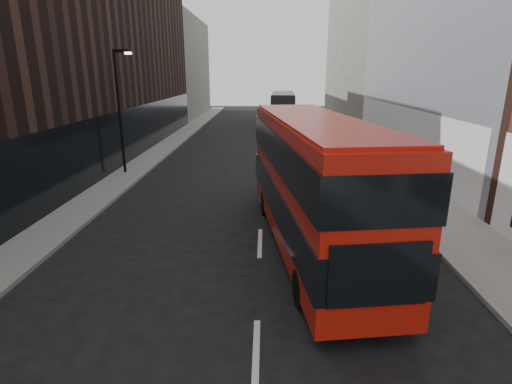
# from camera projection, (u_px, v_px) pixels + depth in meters

# --- Properties ---
(sidewalk_right) EXTENTS (3.00, 80.00, 0.15)m
(sidewalk_right) POSITION_uv_depth(u_px,v_px,m) (361.00, 152.00, 30.48)
(sidewalk_right) COLOR slate
(sidewalk_right) RESTS_ON ground
(sidewalk_left) EXTENTS (2.00, 80.00, 0.15)m
(sidewalk_left) POSITION_uv_depth(u_px,v_px,m) (160.00, 151.00, 30.84)
(sidewalk_left) COLOR slate
(sidewalk_left) RESTS_ON ground
(building_modern_block) EXTENTS (5.03, 22.00, 20.00)m
(building_modern_block) POSITION_uv_depth(u_px,v_px,m) (456.00, 3.00, 23.75)
(building_modern_block) COLOR #90949A
(building_modern_block) RESTS_ON ground
(building_victorian) EXTENTS (6.50, 24.00, 21.00)m
(building_victorian) POSITION_uv_depth(u_px,v_px,m) (363.00, 39.00, 45.85)
(building_victorian) COLOR #625E57
(building_victorian) RESTS_ON ground
(building_left_mid) EXTENTS (5.00, 24.00, 14.00)m
(building_left_mid) POSITION_uv_depth(u_px,v_px,m) (128.00, 59.00, 33.72)
(building_left_mid) COLOR black
(building_left_mid) RESTS_ON ground
(building_left_far) EXTENTS (5.00, 20.00, 13.00)m
(building_left_far) POSITION_uv_depth(u_px,v_px,m) (181.00, 68.00, 54.94)
(building_left_far) COLOR #625E57
(building_left_far) RESTS_ON ground
(street_lamp) EXTENTS (1.06, 0.22, 7.00)m
(street_lamp) POSITION_uv_depth(u_px,v_px,m) (120.00, 104.00, 22.96)
(street_lamp) COLOR black
(street_lamp) RESTS_ON sidewalk_left
(red_bus) EXTENTS (4.08, 11.41, 4.52)m
(red_bus) POSITION_uv_depth(u_px,v_px,m) (313.00, 178.00, 13.28)
(red_bus) COLOR #B7160B
(red_bus) RESTS_ON ground
(grey_bus) EXTENTS (3.16, 11.48, 3.67)m
(grey_bus) POSITION_uv_depth(u_px,v_px,m) (283.00, 108.00, 46.85)
(grey_bus) COLOR black
(grey_bus) RESTS_ON ground
(car_a) EXTENTS (2.08, 4.72, 1.58)m
(car_a) POSITION_uv_depth(u_px,v_px,m) (284.00, 183.00, 19.23)
(car_a) COLOR black
(car_a) RESTS_ON ground
(car_b) EXTENTS (1.75, 4.49, 1.46)m
(car_b) POSITION_uv_depth(u_px,v_px,m) (311.00, 160.00, 24.58)
(car_b) COLOR #9A9EA3
(car_b) RESTS_ON ground
(car_c) EXTENTS (2.34, 5.12, 1.45)m
(car_c) POSITION_uv_depth(u_px,v_px,m) (287.00, 132.00, 36.47)
(car_c) COLOR black
(car_c) RESTS_ON ground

